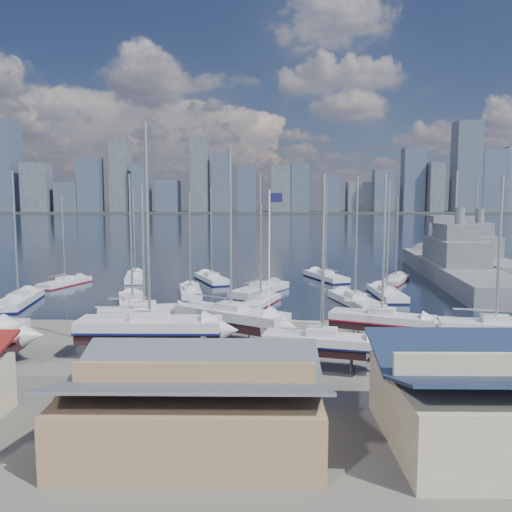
{
  "coord_description": "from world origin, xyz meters",
  "views": [
    {
      "loc": [
        3.32,
        -49.39,
        11.73
      ],
      "look_at": [
        2.57,
        8.0,
        5.69
      ],
      "focal_mm": 35.0,
      "sensor_mm": 36.0,
      "label": 1
    }
  ],
  "objects_px": {
    "naval_ship_west": "(474,257)",
    "car_a": "(143,379)",
    "naval_ship_east": "(453,269)",
    "flagpole": "(270,254)"
  },
  "relations": [
    {
      "from": "naval_ship_east",
      "to": "flagpole",
      "type": "height_order",
      "value": "naval_ship_east"
    },
    {
      "from": "naval_ship_east",
      "to": "car_a",
      "type": "distance_m",
      "value": 59.99
    },
    {
      "from": "car_a",
      "to": "flagpole",
      "type": "xyz_separation_m",
      "value": [
        8.28,
        11.36,
        6.81
      ]
    },
    {
      "from": "naval_ship_west",
      "to": "car_a",
      "type": "xyz_separation_m",
      "value": [
        -47.45,
        -63.26,
        -1.0
      ]
    },
    {
      "from": "car_a",
      "to": "flagpole",
      "type": "height_order",
      "value": "flagpole"
    },
    {
      "from": "car_a",
      "to": "flagpole",
      "type": "relative_size",
      "value": 0.3
    },
    {
      "from": "naval_ship_west",
      "to": "car_a",
      "type": "height_order",
      "value": "naval_ship_west"
    },
    {
      "from": "flagpole",
      "to": "car_a",
      "type": "bearing_deg",
      "value": -126.07
    },
    {
      "from": "naval_ship_east",
      "to": "flagpole",
      "type": "relative_size",
      "value": 3.82
    },
    {
      "from": "naval_ship_east",
      "to": "flagpole",
      "type": "distance_m",
      "value": 46.31
    }
  ]
}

